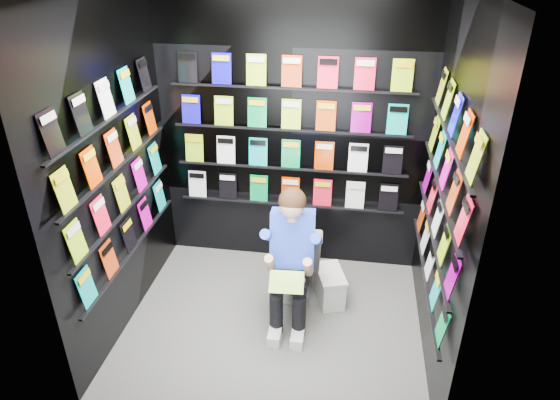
# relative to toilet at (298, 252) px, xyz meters

# --- Properties ---
(floor) EXTENTS (2.40, 2.40, 0.00)m
(floor) POSITION_rel_toilet_xyz_m (-0.13, -0.54, -0.37)
(floor) COLOR #575755
(floor) RESTS_ON ground
(wall_back) EXTENTS (2.40, 0.04, 2.60)m
(wall_back) POSITION_rel_toilet_xyz_m (-0.13, 0.46, 0.93)
(wall_back) COLOR black
(wall_back) RESTS_ON floor
(wall_front) EXTENTS (2.40, 0.04, 2.60)m
(wall_front) POSITION_rel_toilet_xyz_m (-0.13, -1.54, 0.93)
(wall_front) COLOR black
(wall_front) RESTS_ON floor
(wall_left) EXTENTS (0.04, 2.00, 2.60)m
(wall_left) POSITION_rel_toilet_xyz_m (-1.33, -0.54, 0.93)
(wall_left) COLOR black
(wall_left) RESTS_ON floor
(wall_right) EXTENTS (0.04, 2.00, 2.60)m
(wall_right) POSITION_rel_toilet_xyz_m (1.07, -0.54, 0.93)
(wall_right) COLOR black
(wall_right) RESTS_ON floor
(comics_back) EXTENTS (2.10, 0.06, 1.37)m
(comics_back) POSITION_rel_toilet_xyz_m (-0.13, 0.43, 0.94)
(comics_back) COLOR #F7193A
(comics_back) RESTS_ON wall_back
(comics_left) EXTENTS (0.06, 1.70, 1.37)m
(comics_left) POSITION_rel_toilet_xyz_m (-1.30, -0.54, 0.94)
(comics_left) COLOR #F7193A
(comics_left) RESTS_ON wall_left
(comics_right) EXTENTS (0.06, 1.70, 1.37)m
(comics_right) POSITION_rel_toilet_xyz_m (1.04, -0.54, 0.94)
(comics_right) COLOR #F7193A
(comics_right) RESTS_ON wall_right
(toilet) EXTENTS (0.47, 0.78, 0.73)m
(toilet) POSITION_rel_toilet_xyz_m (0.00, 0.00, 0.00)
(toilet) COLOR white
(toilet) RESTS_ON floor
(longbox) EXTENTS (0.29, 0.40, 0.27)m
(longbox) POSITION_rel_toilet_xyz_m (0.30, -0.16, -0.23)
(longbox) COLOR silver
(longbox) RESTS_ON floor
(longbox_lid) EXTENTS (0.32, 0.42, 0.03)m
(longbox_lid) POSITION_rel_toilet_xyz_m (0.30, -0.16, -0.09)
(longbox_lid) COLOR silver
(longbox_lid) RESTS_ON longbox
(reader) EXTENTS (0.52, 0.72, 1.27)m
(reader) POSITION_rel_toilet_xyz_m (0.00, -0.38, 0.37)
(reader) COLOR blue
(reader) RESTS_ON toilet
(held_comic) EXTENTS (0.27, 0.17, 0.11)m
(held_comic) POSITION_rel_toilet_xyz_m (0.00, -0.73, 0.21)
(held_comic) COLOR green
(held_comic) RESTS_ON reader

